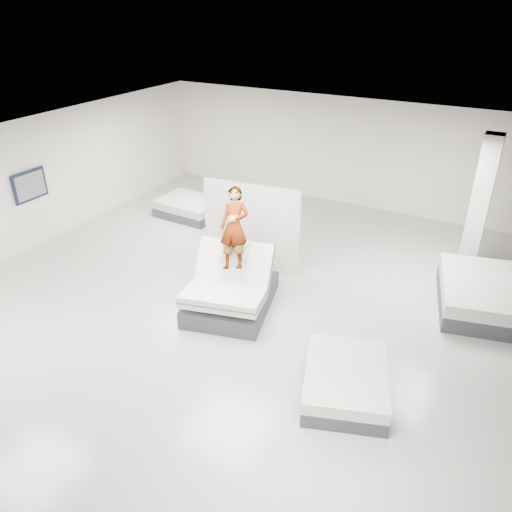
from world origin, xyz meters
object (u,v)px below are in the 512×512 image
at_px(hero_bed, 231,291).
at_px(flat_bed_left_far, 190,208).
at_px(flat_bed_right_far, 484,295).
at_px(flat_bed_right_near, 345,381).
at_px(remote, 240,261).
at_px(divider_panel, 251,228).
at_px(person, 234,243).
at_px(wall_poster, 30,186).
at_px(column, 480,204).

distance_m(hero_bed, flat_bed_left_far, 5.06).
distance_m(flat_bed_right_far, flat_bed_left_far, 8.23).
distance_m(hero_bed, flat_bed_right_near, 3.20).
relative_size(remote, divider_panel, 0.06).
bearing_deg(flat_bed_right_near, flat_bed_left_far, 143.26).
bearing_deg(hero_bed, flat_bed_left_far, 134.80).
bearing_deg(hero_bed, flat_bed_right_far, 28.31).
relative_size(person, wall_poster, 1.76).
relative_size(flat_bed_right_far, column, 0.80).
xyz_separation_m(person, flat_bed_right_far, (4.67, 2.14, -1.02)).
xyz_separation_m(divider_panel, flat_bed_right_near, (3.39, -2.97, -0.81)).
height_order(remote, flat_bed_left_far, remote).
bearing_deg(flat_bed_left_far, flat_bed_right_far, -7.80).
bearing_deg(column, remote, -132.71).
height_order(flat_bed_right_near, wall_poster, wall_poster).
relative_size(hero_bed, wall_poster, 2.53).
distance_m(person, divider_panel, 1.44).
distance_m(person, remote, 0.46).
bearing_deg(wall_poster, flat_bed_right_near, -9.45).
xyz_separation_m(person, column, (4.13, 3.87, 0.27)).
bearing_deg(divider_panel, person, -81.99).
relative_size(hero_bed, column, 0.75).
distance_m(remote, wall_poster, 6.12).
height_order(flat_bed_right_far, wall_poster, wall_poster).
bearing_deg(column, flat_bed_left_far, -175.37).
bearing_deg(person, wall_poster, 167.07).
bearing_deg(hero_bed, person, 104.21).
bearing_deg(wall_poster, flat_bed_left_far, 55.56).
xyz_separation_m(hero_bed, person, (-0.09, 0.34, 0.92)).
relative_size(flat_bed_left_far, column, 0.57).
bearing_deg(remote, flat_bed_right_far, 14.75).
bearing_deg(flat_bed_right_near, hero_bed, 156.73).
bearing_deg(remote, flat_bed_right_near, -39.97).
distance_m(divider_panel, flat_bed_right_far, 5.15).
height_order(person, flat_bed_right_far, person).
relative_size(person, divider_panel, 0.73).
height_order(hero_bed, column, column).
relative_size(flat_bed_right_far, flat_bed_right_near, 1.24).
bearing_deg(divider_panel, hero_bed, -82.16).
xyz_separation_m(remote, flat_bed_right_near, (2.72, -1.31, -0.89)).
height_order(flat_bed_left_far, column, column).
height_order(flat_bed_right_near, column, column).
bearing_deg(person, divider_panel, 90.86).
xyz_separation_m(divider_panel, wall_poster, (-5.43, -1.50, 0.55)).
relative_size(flat_bed_right_near, column, 0.65).
distance_m(flat_bed_right_far, flat_bed_right_near, 4.09).
bearing_deg(hero_bed, wall_poster, 178.00).
xyz_separation_m(remote, column, (3.84, 4.16, 0.47)).
height_order(hero_bed, person, person).
height_order(flat_bed_right_near, flat_bed_left_far, flat_bed_left_far).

